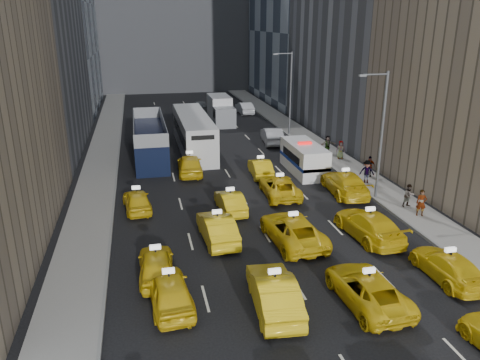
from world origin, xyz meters
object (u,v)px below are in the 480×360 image
object	(u,v)px
city_bus	(194,133)
box_truck	(221,110)
nypd_van	(304,158)
pedestrian_0	(421,203)
double_decker	(150,139)

from	to	relation	value
city_bus	box_truck	xyz separation A→B (m)	(4.81, 11.90, -0.12)
nypd_van	box_truck	size ratio (longest dim) A/B	0.85
nypd_van	pedestrian_0	size ratio (longest dim) A/B	3.52
double_decker	pedestrian_0	world-z (taller)	double_decker
city_bus	box_truck	world-z (taller)	city_bus
box_truck	nypd_van	bearing A→B (deg)	-75.48
double_decker	pedestrian_0	xyz separation A→B (m)	(16.56, -18.04, -0.74)
box_truck	pedestrian_0	size ratio (longest dim) A/B	4.15
double_decker	city_bus	distance (m)	4.59
box_truck	city_bus	bearing A→B (deg)	-106.65
double_decker	pedestrian_0	distance (m)	24.50
nypd_van	box_truck	xyz separation A→B (m)	(-3.37, 20.88, 0.42)
nypd_van	double_decker	distance (m)	14.44
box_truck	pedestrian_0	xyz separation A→B (m)	(7.48, -31.62, -0.57)
city_bus	pedestrian_0	size ratio (longest dim) A/B	7.72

